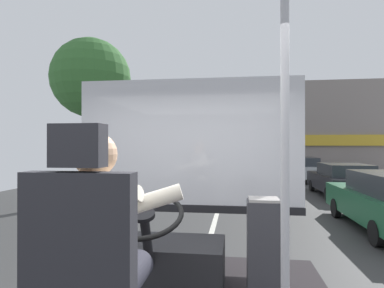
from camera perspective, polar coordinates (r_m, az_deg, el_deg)
name	(u,v)px	position (r m, az deg, el deg)	size (l,w,h in m)	color
ground	(220,203)	(10.90, 4.99, -10.33)	(18.00, 44.00, 0.06)	#363636
bus_driver	(100,242)	(1.69, -15.87, -16.23)	(0.75, 0.54, 0.83)	#282833
steering_console	(158,262)	(2.89, -6.06, -20.06)	(1.10, 0.99, 0.83)	black
handrail_pole	(285,191)	(1.71, 16.08, -7.97)	(0.04, 0.04, 1.95)	#B7B7BC
fare_box	(264,250)	(2.69, 12.54, -17.77)	(0.25, 0.24, 0.80)	#333338
windshield_panel	(188,160)	(3.59, -0.70, -2.81)	(2.50, 0.08, 1.48)	silver
street_tree	(91,80)	(11.59, -17.40, 10.79)	(2.64, 2.64, 5.48)	#4C3828
shop_building	(323,132)	(22.02, 22.17, 2.04)	(11.01, 5.44, 5.52)	gray
parked_car_black	(343,179)	(13.25, 25.11, -5.69)	(1.82, 3.80, 1.21)	black
parked_car_silver	(301,168)	(18.44, 18.60, -4.09)	(1.76, 4.27, 1.25)	silver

